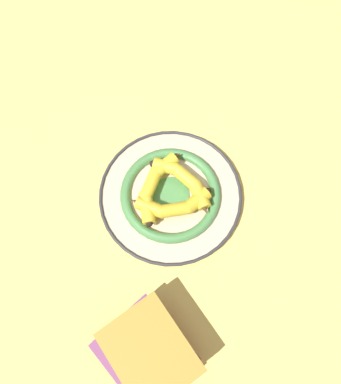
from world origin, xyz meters
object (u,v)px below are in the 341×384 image
banana_a (173,206)px  banana_b (185,181)px  book_stack (147,355)px  decorative_bowl (170,195)px  banana_c (155,185)px

banana_a → banana_b: bearing=56.4°
book_stack → banana_a: bearing=128.7°
decorative_bowl → book_stack: 0.37m
banana_c → banana_b: bearing=118.1°
banana_a → book_stack: 0.33m
banana_a → banana_c: (-0.00, -0.07, -0.00)m
decorative_bowl → book_stack: bearing=41.5°
decorative_bowl → banana_a: size_ratio=2.08×
banana_a → decorative_bowl: bearing=88.6°
decorative_bowl → banana_a: 0.05m
banana_c → book_stack: book_stack is taller
banana_a → banana_c: bearing=119.4°
banana_a → book_stack: bearing=-108.3°
banana_a → banana_c: same height
banana_c → book_stack: 0.38m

